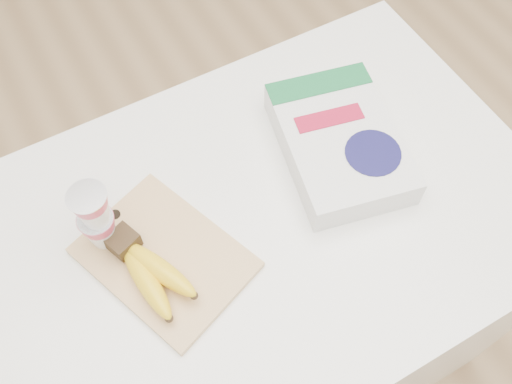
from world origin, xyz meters
TOP-DOWN VIEW (x-y plane):
  - table at (0.00, 0.00)m, footprint 1.08×0.72m
  - cutting_board at (-0.18, 0.01)m, footprint 0.29×0.34m
  - bananas at (-0.22, -0.01)m, footprint 0.11×0.20m
  - yogurt_stack at (-0.26, 0.09)m, footprint 0.07×0.07m
  - cereal_box at (0.20, 0.05)m, footprint 0.27×0.34m

SIDE VIEW (x-z plane):
  - table at x=0.00m, z-range 0.00..0.81m
  - cutting_board at x=-0.18m, z-range 0.81..0.82m
  - cereal_box at x=0.20m, z-range 0.81..0.87m
  - bananas at x=-0.22m, z-range 0.82..0.87m
  - yogurt_stack at x=-0.26m, z-range 0.83..0.98m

